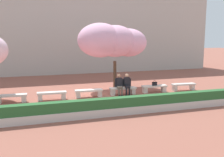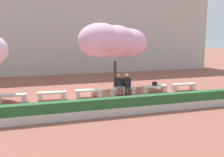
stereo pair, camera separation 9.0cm
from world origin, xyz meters
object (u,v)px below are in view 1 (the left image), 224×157
(stone_bench_near_west, at_px, (52,95))
(stone_bench_near_east, at_px, (123,90))
(stone_bench_east_end, at_px, (154,88))
(stone_bench_center, at_px, (89,92))
(person_seated_left, at_px, (119,84))
(handbag, at_px, (155,83))
(stone_bench_west_end, at_px, (11,97))
(stone_bench_far_east, at_px, (183,86))
(person_seated_right, at_px, (127,83))
(cherry_tree_main, at_px, (113,41))

(stone_bench_near_west, bearing_deg, stone_bench_near_east, 0.00)
(stone_bench_east_end, bearing_deg, stone_bench_center, 180.00)
(person_seated_left, relative_size, handbag, 3.81)
(stone_bench_west_end, xyz_separation_m, handbag, (8.51, -0.02, 0.28))
(person_seated_left, bearing_deg, stone_bench_center, 178.36)
(stone_bench_east_end, xyz_separation_m, handbag, (-0.01, -0.02, 0.28))
(stone_bench_far_east, relative_size, person_seated_left, 1.27)
(person_seated_right, height_order, handbag, person_seated_right)
(stone_bench_east_end, distance_m, cherry_tree_main, 4.20)
(stone_bench_far_east, bearing_deg, person_seated_right, -179.26)
(stone_bench_near_east, bearing_deg, stone_bench_far_east, 0.00)
(stone_bench_center, relative_size, stone_bench_east_end, 1.00)
(person_seated_left, xyz_separation_m, cherry_tree_main, (0.34, 2.30, 2.50))
(stone_bench_west_end, distance_m, stone_bench_near_west, 2.13)
(stone_bench_east_end, height_order, cherry_tree_main, cherry_tree_main)
(stone_bench_near_east, relative_size, cherry_tree_main, 0.34)
(stone_bench_west_end, height_order, stone_bench_center, same)
(stone_bench_west_end, bearing_deg, cherry_tree_main, 19.18)
(stone_bench_west_end, xyz_separation_m, stone_bench_near_west, (2.13, 0.00, 0.00))
(person_seated_left, bearing_deg, stone_bench_near_west, 179.23)
(handbag, bearing_deg, stone_bench_near_west, 179.81)
(stone_bench_near_west, xyz_separation_m, person_seated_left, (3.99, -0.05, 0.40))
(stone_bench_far_east, relative_size, cherry_tree_main, 0.34)
(cherry_tree_main, bearing_deg, person_seated_left, -98.46)
(stone_bench_near_east, distance_m, stone_bench_far_east, 4.26)
(stone_bench_west_end, distance_m, handbag, 8.52)
(stone_bench_near_east, height_order, stone_bench_east_end, same)
(stone_bench_center, relative_size, stone_bench_far_east, 1.00)
(stone_bench_near_west, distance_m, cherry_tree_main, 5.68)
(stone_bench_near_east, relative_size, stone_bench_far_east, 1.00)
(stone_bench_near_east, bearing_deg, cherry_tree_main, 88.08)
(stone_bench_near_east, relative_size, stone_bench_east_end, 1.00)
(stone_bench_near_west, xyz_separation_m, stone_bench_far_east, (8.52, 0.00, 0.00))
(stone_bench_east_end, distance_m, handbag, 0.28)
(stone_bench_near_east, distance_m, stone_bench_east_end, 2.13)
(handbag, bearing_deg, stone_bench_center, 179.71)
(stone_bench_east_end, bearing_deg, stone_bench_near_west, 180.00)
(stone_bench_west_end, relative_size, person_seated_right, 1.27)
(handbag, bearing_deg, stone_bench_east_end, 75.74)
(person_seated_left, bearing_deg, cherry_tree_main, 81.54)
(cherry_tree_main, bearing_deg, stone_bench_center, -134.44)
(stone_bench_near_east, bearing_deg, stone_bench_near_west, 180.00)
(stone_bench_far_east, bearing_deg, stone_bench_near_east, 180.00)
(stone_bench_west_end, bearing_deg, stone_bench_far_east, 0.00)
(stone_bench_near_west, distance_m, person_seated_left, 4.01)
(person_seated_right, bearing_deg, cherry_tree_main, 94.27)
(stone_bench_east_end, xyz_separation_m, person_seated_right, (-1.88, -0.05, 0.40))
(stone_bench_near_west, xyz_separation_m, stone_bench_east_end, (6.39, 0.00, 0.00))
(stone_bench_far_east, bearing_deg, stone_bench_west_end, 180.00)
(stone_bench_near_west, height_order, stone_bench_east_end, same)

